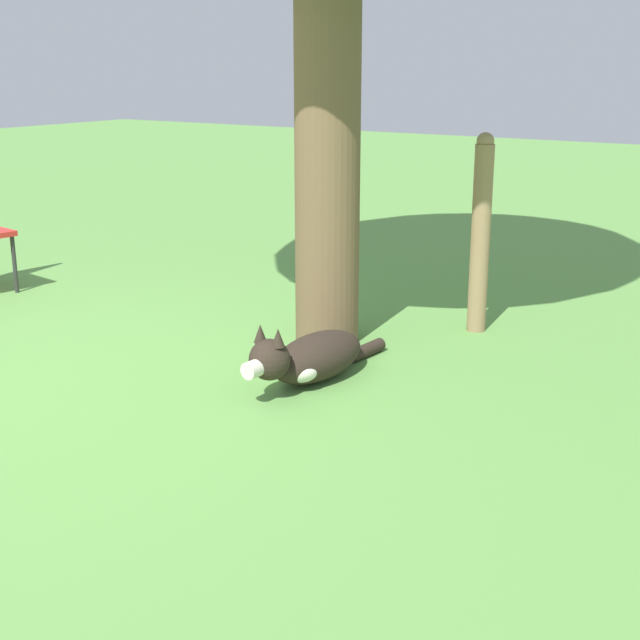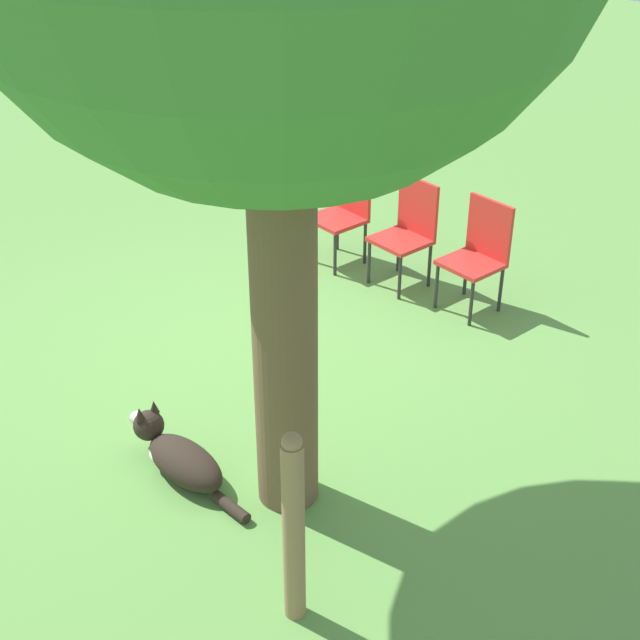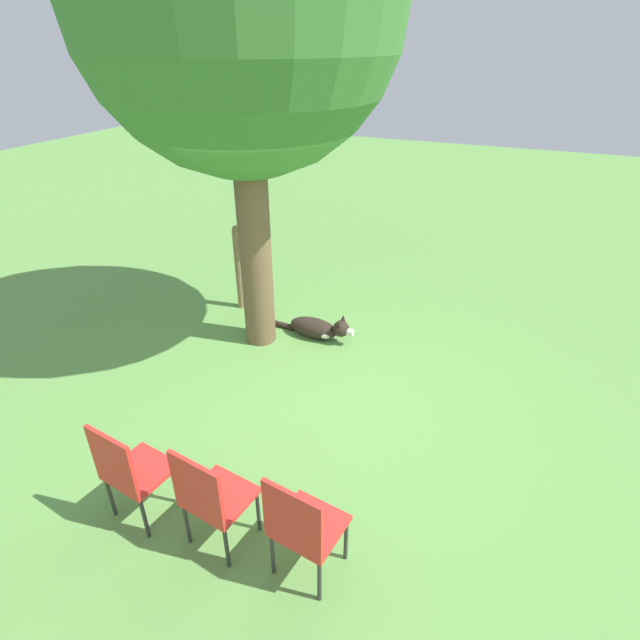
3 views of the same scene
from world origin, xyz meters
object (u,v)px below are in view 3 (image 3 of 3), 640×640
at_px(dog, 319,328).
at_px(red_chair_2, 129,469).
at_px(red_chair_1, 210,495).
at_px(red_chair_0, 302,525).
at_px(fence_post, 239,267).
at_px(oak_tree, 239,7).

distance_m(dog, red_chair_2, 3.08).
relative_size(dog, red_chair_1, 1.21).
height_order(red_chair_0, red_chair_2, same).
height_order(fence_post, red_chair_0, fence_post).
bearing_deg(red_chair_0, dog, 29.67).
relative_size(oak_tree, red_chair_2, 5.52).
bearing_deg(red_chair_2, red_chair_1, -79.19).
bearing_deg(fence_post, dog, -104.35).
bearing_deg(oak_tree, red_chair_1, -157.40).
distance_m(oak_tree, red_chair_2, 4.10).
bearing_deg(fence_post, red_chair_2, -162.08).
bearing_deg(oak_tree, fence_post, 45.51).
distance_m(fence_post, red_chair_2, 3.55).
xyz_separation_m(oak_tree, red_chair_0, (-2.67, -1.82, -3.02)).
distance_m(red_chair_1, red_chair_2, 0.69).
distance_m(fence_post, red_chair_1, 3.80).
bearing_deg(dog, fence_post, 169.56).
bearing_deg(red_chair_1, oak_tree, 30.92).
relative_size(red_chair_0, red_chair_2, 1.00).
height_order(fence_post, red_chair_2, fence_post).
bearing_deg(red_chair_1, dog, 17.24).
bearing_deg(red_chair_0, oak_tree, 42.56).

